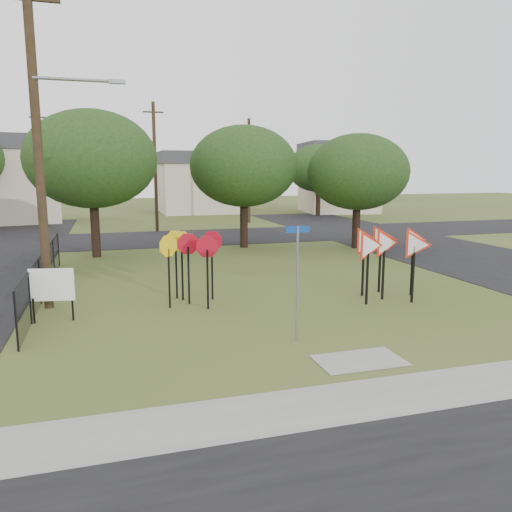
{
  "coord_description": "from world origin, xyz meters",
  "views": [
    {
      "loc": [
        -5.38,
        -12.13,
        4.31
      ],
      "look_at": [
        -0.87,
        3.0,
        1.6
      ],
      "focal_mm": 35.0,
      "sensor_mm": 36.0,
      "label": 1
    }
  ],
  "objects": [
    {
      "name": "street_far",
      "position": [
        0.0,
        20.0,
        0.01
      ],
      "size": [
        60.0,
        8.0,
        0.02
      ],
      "primitive_type": "cube",
      "color": "black",
      "rests_on": "ground"
    },
    {
      "name": "street_right",
      "position": [
        12.0,
        10.0,
        0.01
      ],
      "size": [
        8.0,
        50.0,
        0.02
      ],
      "primitive_type": "cube",
      "color": "black",
      "rests_on": "ground"
    },
    {
      "name": "planting_strip",
      "position": [
        0.0,
        -5.4,
        0.01
      ],
      "size": [
        30.0,
        0.8,
        0.02
      ],
      "primitive_type": "cube",
      "color": "#3E4E1D",
      "rests_on": "ground"
    },
    {
      "name": "tree_far_right",
      "position": [
        14.0,
        32.0,
        4.54
      ],
      "size": [
        6.0,
        6.0,
        6.8
      ],
      "color": "black",
      "rests_on": "ground"
    },
    {
      "name": "far_pole_a",
      "position": [
        -2.0,
        24.0,
        4.6
      ],
      "size": [
        1.4,
        0.24,
        9.0
      ],
      "color": "#3A2B1B",
      "rests_on": "ground"
    },
    {
      "name": "stop_sign_cluster",
      "position": [
        -2.91,
        3.79,
        1.75
      ],
      "size": [
        2.17,
        1.82,
        2.35
      ],
      "color": "black",
      "rests_on": "ground"
    },
    {
      "name": "sidewalk",
      "position": [
        0.0,
        -4.2,
        0.01
      ],
      "size": [
        30.0,
        1.6,
        0.02
      ],
      "primitive_type": "cube",
      "color": "gray",
      "rests_on": "ground"
    },
    {
      "name": "tree_near_right",
      "position": [
        8.0,
        13.0,
        4.22
      ],
      "size": [
        5.6,
        5.6,
        6.33
      ],
      "color": "black",
      "rests_on": "ground"
    },
    {
      "name": "utility_pole_main",
      "position": [
        -7.24,
        4.5,
        5.21
      ],
      "size": [
        3.55,
        0.33,
        10.0
      ],
      "color": "#3A2B1B",
      "rests_on": "ground"
    },
    {
      "name": "house_mid",
      "position": [
        4.0,
        40.0,
        3.15
      ],
      "size": [
        8.4,
        8.4,
        6.2
      ],
      "color": "beige",
      "rests_on": "ground"
    },
    {
      "name": "tree_near_mid",
      "position": [
        2.0,
        15.0,
        4.54
      ],
      "size": [
        6.0,
        6.0,
        6.8
      ],
      "color": "black",
      "rests_on": "ground"
    },
    {
      "name": "ground",
      "position": [
        0.0,
        0.0,
        0.0
      ],
      "size": [
        140.0,
        140.0,
        0.0
      ],
      "primitive_type": "plane",
      "color": "#3E4E1D"
    },
    {
      "name": "far_pole_c",
      "position": [
        -10.0,
        30.0,
        4.6
      ],
      "size": [
        1.4,
        0.24,
        9.0
      ],
      "color": "#3A2B1B",
      "rests_on": "ground"
    },
    {
      "name": "street_name_sign",
      "position": [
        -0.88,
        -0.68,
        1.7
      ],
      "size": [
        0.61,
        0.07,
        2.95
      ],
      "color": "gray",
      "rests_on": "ground"
    },
    {
      "name": "far_pole_b",
      "position": [
        6.0,
        28.0,
        4.35
      ],
      "size": [
        1.4,
        0.24,
        8.5
      ],
      "color": "#3A2B1B",
      "rests_on": "ground"
    },
    {
      "name": "house_right",
      "position": [
        18.0,
        36.0,
        3.65
      ],
      "size": [
        8.3,
        8.3,
        7.2
      ],
      "color": "beige",
      "rests_on": "ground"
    },
    {
      "name": "fence_run",
      "position": [
        -7.6,
        6.25,
        0.78
      ],
      "size": [
        0.05,
        11.55,
        1.5
      ],
      "color": "black",
      "rests_on": "ground"
    },
    {
      "name": "tree_near_left",
      "position": [
        -6.0,
        14.0,
        4.86
      ],
      "size": [
        6.4,
        6.4,
        7.27
      ],
      "color": "black",
      "rests_on": "ground"
    },
    {
      "name": "yield_sign_cluster",
      "position": [
        3.61,
        2.5,
        1.82
      ],
      "size": [
        3.17,
        2.12,
        2.47
      ],
      "color": "black",
      "rests_on": "ground"
    },
    {
      "name": "curb_pad",
      "position": [
        0.0,
        -2.4,
        0.01
      ],
      "size": [
        2.0,
        1.2,
        0.02
      ],
      "primitive_type": "cube",
      "color": "gray",
      "rests_on": "ground"
    },
    {
      "name": "info_board",
      "position": [
        -7.0,
        2.83,
        1.04
      ],
      "size": [
        1.24,
        0.29,
        1.57
      ],
      "color": "black",
      "rests_on": "ground"
    }
  ]
}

